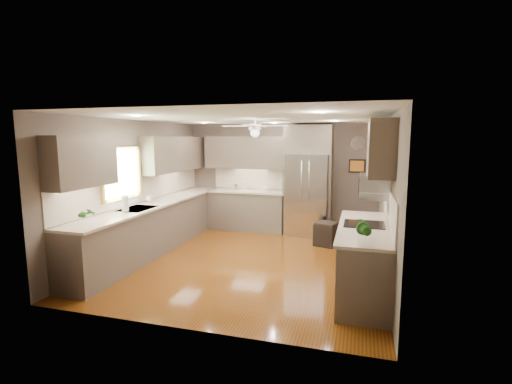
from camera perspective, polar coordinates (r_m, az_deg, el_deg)
The scene contains 26 objects.
floor at distance 6.72m, azimuth -0.86°, elevation -10.50°, with size 5.00×5.00×0.00m, color #51270A.
ceiling at distance 6.38m, azimuth -0.91°, elevation 11.30°, with size 5.00×5.00×0.00m, color white.
wall_back at distance 8.84m, azimuth 3.79°, elevation 2.31°, with size 4.50×4.50×0.00m, color brown.
wall_front at distance 4.14m, azimuth -10.93°, elevation -4.61°, with size 4.50×4.50×0.00m, color brown.
wall_left at distance 7.40m, azimuth -17.82°, elevation 0.78°, with size 5.00×5.00×0.00m, color brown.
wall_right at distance 6.18m, azimuth 19.53°, elevation -0.71°, with size 5.00×5.00×0.00m, color brown.
canister_b at distance 8.84m, azimuth -3.12°, elevation 0.75°, with size 0.10×0.10×0.16m, color silver.
canister_c at distance 8.84m, azimuth -1.88°, elevation 0.89°, with size 0.11×0.11×0.19m, color beige.
soap_bottle at distance 7.42m, azimuth -15.99°, elevation -0.86°, with size 0.08×0.08×0.17m, color white.
potted_plant_left at distance 5.90m, azimuth -24.62°, elevation -3.00°, with size 0.16×0.11×0.29m, color #1D5317.
potted_plant_right at distance 4.55m, azimuth 16.24°, elevation -5.29°, with size 0.20×0.16×0.36m, color #1D5317.
bowl at distance 8.65m, azimuth 1.35°, elevation 0.29°, with size 0.19×0.19×0.05m, color beige.
left_run at distance 7.50m, azimuth -15.04°, elevation -4.96°, with size 0.65×4.70×1.45m.
back_run at distance 8.85m, azimuth -1.26°, elevation -2.68°, with size 1.85×0.65×1.45m.
uppers at distance 7.28m, azimuth -4.89°, elevation 5.94°, with size 4.50×4.70×0.95m.
window at distance 6.94m, azimuth -20.01°, elevation 2.70°, with size 0.05×1.12×0.92m.
sink at distance 6.86m, azimuth -17.79°, elevation -2.68°, with size 0.50×0.70×0.32m.
refrigerator at distance 8.39m, azimuth 7.98°, elevation 1.51°, with size 1.06×0.75×2.45m.
right_run at distance 5.56m, azimuth 16.31°, elevation -9.65°, with size 0.70×2.20×1.45m.
microwave at distance 5.59m, azimuth 17.69°, elevation 0.87°, with size 0.43×0.55×0.34m.
ceiling_fan at distance 6.66m, azimuth -0.15°, elevation 9.72°, with size 1.18×1.18×0.32m.
recessed_lights at distance 6.77m, azimuth -0.24°, elevation 11.07°, with size 2.84×3.14×0.01m.
wall_clock at distance 8.58m, azimuth 15.41°, elevation 7.21°, with size 0.30×0.03×0.30m.
framed_print at distance 8.60m, azimuth 15.28°, elevation 3.88°, with size 0.36×0.03×0.30m.
stool at distance 7.71m, azimuth 10.78°, elevation -6.33°, with size 0.51×0.51×0.48m.
paper_towel at distance 6.56m, azimuth -19.48°, elevation -1.70°, with size 0.11×0.11×0.28m.
Camera 1 is at (1.84, -6.10, 2.16)m, focal length 26.00 mm.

